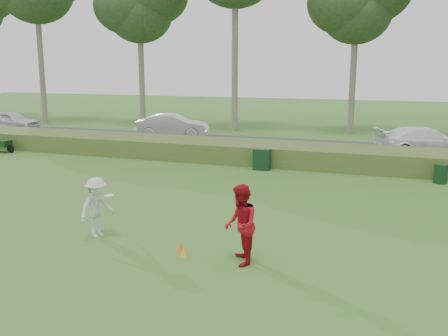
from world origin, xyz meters
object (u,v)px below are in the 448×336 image
at_px(cone_orange, 181,248).
at_px(cone_yellow, 184,252).
at_px(trash_bin, 441,174).
at_px(car_left, 11,121).
at_px(utility_cabinet, 262,160).
at_px(car_right, 425,142).
at_px(player_white, 97,207).
at_px(player_red, 241,225).
at_px(car_mid, 172,126).

distance_m(cone_orange, cone_yellow, 0.34).
bearing_deg(trash_bin, car_left, 165.77).
height_order(cone_yellow, utility_cabinet, utility_cabinet).
bearing_deg(car_right, utility_cabinet, 107.84).
xyz_separation_m(player_white, car_right, (8.80, 16.08, -0.03)).
bearing_deg(cone_orange, trash_bin, 57.42).
bearing_deg(player_red, utility_cabinet, 169.94).
relative_size(player_red, trash_bin, 2.48).
bearing_deg(car_right, player_white, 128.59).
bearing_deg(trash_bin, car_right, 93.86).
bearing_deg(car_left, cone_orange, -134.65).
bearing_deg(car_right, trash_bin, 161.13).
bearing_deg(car_right, car_left, 65.32).
distance_m(car_left, car_mid, 12.32).
xyz_separation_m(car_left, car_mid, (12.30, 0.73, 0.07)).
bearing_deg(cone_yellow, car_left, 140.49).
distance_m(player_red, car_mid, 21.05).
height_order(player_white, cone_yellow, player_white).
height_order(player_white, car_mid, player_white).
bearing_deg(utility_cabinet, car_mid, 133.69).
xyz_separation_m(cone_orange, utility_cabinet, (-0.79, 10.43, 0.36)).
bearing_deg(utility_cabinet, car_left, 158.45).
relative_size(player_red, car_left, 0.47).
xyz_separation_m(player_red, cone_orange, (-1.63, 0.20, -0.84)).
xyz_separation_m(cone_yellow, trash_bin, (6.38, 10.57, 0.27)).
xyz_separation_m(player_red, cone_yellow, (-1.43, -0.07, -0.84)).
relative_size(cone_yellow, car_mid, 0.05).
bearing_deg(car_left, car_mid, -91.89).
distance_m(utility_cabinet, car_left, 21.48).
height_order(cone_yellow, car_mid, car_mid).
bearing_deg(trash_bin, player_white, -132.68).
relative_size(player_white, car_left, 0.40).
xyz_separation_m(player_red, trash_bin, (4.95, 10.50, -0.57)).
distance_m(cone_yellow, car_right, 17.71).
height_order(cone_orange, car_left, car_left).
bearing_deg(cone_yellow, player_white, 168.33).
xyz_separation_m(player_red, utility_cabinet, (-2.43, 10.63, -0.48)).
height_order(player_white, utility_cabinet, player_white).
relative_size(player_white, utility_cabinet, 1.75).
bearing_deg(cone_yellow, player_red, 2.86).
distance_m(player_white, player_red, 4.29).
bearing_deg(car_mid, cone_orange, -170.29).
bearing_deg(cone_yellow, car_right, 70.31).
bearing_deg(car_mid, utility_cabinet, -149.85).
relative_size(cone_yellow, car_right, 0.05).
bearing_deg(player_red, car_mid, -173.09).
xyz_separation_m(utility_cabinet, car_left, (-20.34, 6.90, 0.29)).
height_order(trash_bin, car_mid, car_mid).
height_order(utility_cabinet, car_mid, car_mid).
relative_size(cone_yellow, car_left, 0.06).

